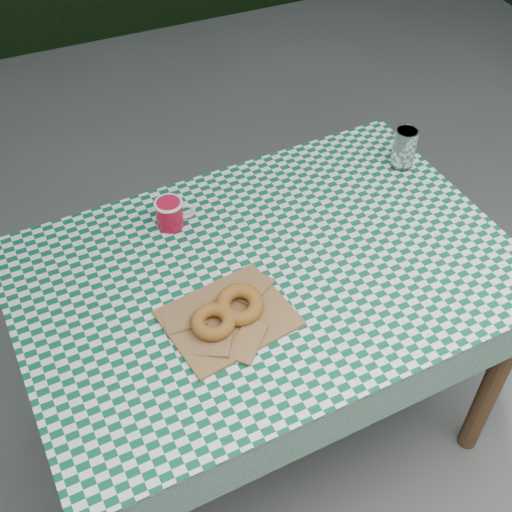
{
  "coord_description": "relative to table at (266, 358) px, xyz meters",
  "views": [
    {
      "loc": [
        -0.36,
        -0.99,
        1.99
      ],
      "look_at": [
        0.1,
        0.08,
        0.79
      ],
      "focal_mm": 46.76,
      "sensor_mm": 36.0,
      "label": 1
    }
  ],
  "objects": [
    {
      "name": "coffee_mug",
      "position": [
        -0.18,
        0.25,
        0.42
      ],
      "size": [
        0.17,
        0.17,
        0.08
      ],
      "primitive_type": null,
      "rotation": [
        0.0,
        0.0,
        -0.16
      ],
      "color": "#AC0B26",
      "rests_on": "tablecloth"
    },
    {
      "name": "paper_bag",
      "position": [
        -0.15,
        -0.11,
        0.39
      ],
      "size": [
        0.32,
        0.28,
        0.02
      ],
      "primitive_type": "cube",
      "rotation": [
        0.0,
        0.0,
        0.18
      ],
      "color": "olive",
      "rests_on": "tablecloth"
    },
    {
      "name": "bagel_front",
      "position": [
        -0.19,
        -0.13,
        0.41
      ],
      "size": [
        0.11,
        0.11,
        0.03
      ],
      "primitive_type": "torus",
      "rotation": [
        0.0,
        0.0,
        -0.02
      ],
      "color": "#9E5620",
      "rests_on": "paper_bag"
    },
    {
      "name": "drinking_glass",
      "position": [
        0.54,
        0.23,
        0.44
      ],
      "size": [
        0.07,
        0.07,
        0.12
      ],
      "primitive_type": "cylinder",
      "rotation": [
        0.0,
        0.0,
        0.01
      ],
      "color": "white",
      "rests_on": "tablecloth"
    },
    {
      "name": "bagel_back",
      "position": [
        -0.12,
        -0.1,
        0.41
      ],
      "size": [
        0.15,
        0.15,
        0.04
      ],
      "primitive_type": "torus",
      "rotation": [
        0.0,
        0.0,
        -0.37
      ],
      "color": "#99671F",
      "rests_on": "paper_bag"
    },
    {
      "name": "tablecloth",
      "position": [
        0.0,
        0.0,
        0.38
      ],
      "size": [
        1.31,
        0.92,
        0.01
      ],
      "primitive_type": "cube",
      "rotation": [
        0.0,
        0.0,
        0.06
      ],
      "color": "#0C5133",
      "rests_on": "table"
    },
    {
      "name": "ground",
      "position": [
        -0.12,
        -0.06,
        -0.38
      ],
      "size": [
        60.0,
        60.0,
        0.0
      ],
      "primitive_type": "plane",
      "color": "#4F4F4A",
      "rests_on": "ground"
    },
    {
      "name": "table",
      "position": [
        0.0,
        0.0,
        0.0
      ],
      "size": [
        1.29,
        0.9,
        0.75
      ],
      "primitive_type": "cube",
      "rotation": [
        0.0,
        0.0,
        0.06
      ],
      "color": "#54361D",
      "rests_on": "ground"
    }
  ]
}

